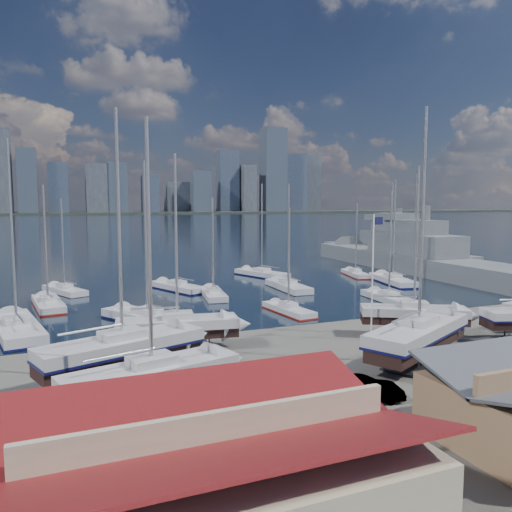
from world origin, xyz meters
name	(u,v)px	position (x,y,z in m)	size (l,w,h in m)	color
ground	(372,352)	(0.00, -10.00, 0.00)	(1400.00, 1400.00, 0.00)	#605E59
water	(90,222)	(0.00, 300.00, -0.15)	(1400.00, 600.00, 0.40)	#19243A
far_shore	(73,213)	(0.00, 560.00, 1.10)	(1400.00, 80.00, 2.20)	#2D332D
skyline	(65,179)	(-7.83, 553.76, 39.09)	(639.14, 43.80, 107.69)	#475166
shed_red	(219,466)	(-18.00, -26.00, 2.32)	(14.70, 9.45, 4.51)	#BFB293
sailboat_cradle_0	(123,349)	(-19.23, -9.21, 2.16)	(11.50, 6.51, 17.78)	#2D2D33
sailboat_cradle_1	(152,377)	(-18.38, -15.05, 2.09)	(10.53, 5.39, 16.37)	#2D2D33
sailboat_cradle_2	(178,327)	(-14.32, -4.12, 2.05)	(9.82, 4.21, 15.56)	#2D2D33
sailboat_cradle_3	(419,335)	(1.30, -13.83, 2.20)	(11.81, 8.07, 18.51)	#2D2D33
sailboat_cradle_4	(414,314)	(6.17, -7.48, 2.02)	(9.25, 6.62, 14.99)	#2D2D33
sailboat_moored_0	(17,331)	(-26.53, 6.61, 0.31)	(5.57, 12.62, 18.24)	black
sailboat_moored_1	(48,305)	(-23.97, 17.93, 0.31)	(3.84, 9.94, 14.48)	black
sailboat_moored_2	(65,291)	(-22.02, 26.88, 0.32)	(5.63, 8.88, 13.03)	black
sailboat_moored_3	(148,320)	(-14.87, 6.35, 0.31)	(8.12, 11.21, 16.60)	black
sailboat_moored_4	(213,295)	(-4.76, 17.00, 0.32)	(3.75, 8.92, 13.05)	black
sailboat_moored_5	(177,288)	(-7.80, 23.62, 0.31)	(6.22, 10.23, 14.81)	black
sailboat_moored_6	(288,311)	(-0.02, 5.14, 0.31)	(3.00, 8.13, 11.88)	black
sailboat_moored_7	(288,288)	(6.37, 18.35, 0.32)	(3.05, 10.06, 15.09)	black
sailboat_moored_8	(262,275)	(7.81, 31.02, 0.31)	(6.27, 10.80, 15.59)	black
sailboat_moored_9	(389,299)	(13.87, 6.17, 0.32)	(3.42, 9.40, 13.89)	black
sailboat_moored_10	(393,282)	(23.02, 17.34, 0.31)	(5.11, 11.04, 15.93)	black
sailboat_moored_11	(356,274)	(22.14, 25.75, 0.31)	(4.23, 8.60, 12.38)	black
naval_ship_east	(414,261)	(35.45, 27.68, 1.68)	(10.51, 53.93, 18.83)	slate
naval_ship_west	(390,251)	(43.63, 44.96, 1.66)	(8.52, 42.25, 17.78)	slate
car_a	(244,443)	(-15.38, -21.70, 0.71)	(1.67, 4.16, 1.42)	gray
car_b	(365,390)	(-6.43, -18.31, 0.76)	(1.60, 4.60, 1.52)	gray
car_c	(498,377)	(2.72, -19.64, 0.75)	(2.47, 5.36, 1.49)	gray
flagpole	(373,270)	(1.88, -7.29, 6.19)	(0.96, 0.12, 10.86)	white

